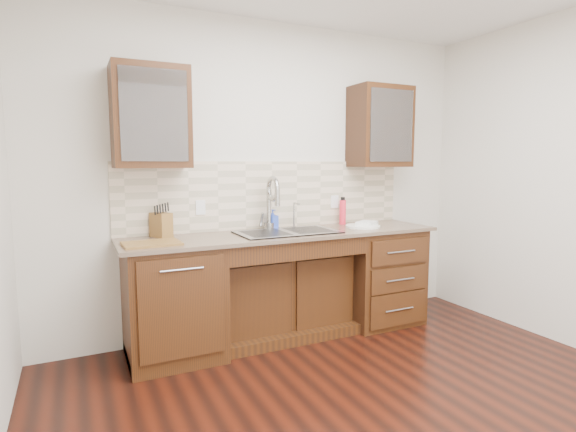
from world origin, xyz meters
name	(u,v)px	position (x,y,z in m)	size (l,w,h in m)	color
ground	(393,430)	(0.00, 0.00, -0.05)	(4.00, 3.50, 0.10)	black
wall_back	(269,178)	(0.00, 1.80, 1.35)	(4.00, 0.10, 2.70)	beige
base_cabinet_left	(174,301)	(-0.95, 1.44, 0.44)	(0.70, 0.62, 0.88)	#593014
base_cabinet_center	(282,294)	(0.00, 1.53, 0.35)	(1.20, 0.44, 0.70)	#593014
base_cabinet_right	(377,274)	(0.95, 1.44, 0.44)	(0.70, 0.62, 0.88)	#593014
countertop	(287,234)	(0.00, 1.43, 0.90)	(2.70, 0.65, 0.03)	#84705B
backsplash	(272,195)	(0.00, 1.74, 1.21)	(2.70, 0.02, 0.59)	beige
sink	(287,243)	(0.00, 1.41, 0.83)	(0.84, 0.46, 0.19)	#9E9EA5
faucet	(269,207)	(-0.07, 1.64, 1.11)	(0.04, 0.04, 0.40)	#999993
filter_tap	(294,214)	(0.18, 1.65, 1.03)	(0.02, 0.02, 0.24)	#999993
upper_cabinet_left	(150,117)	(-1.05, 1.58, 1.83)	(0.55, 0.34, 0.75)	#593014
upper_cabinet_right	(380,127)	(1.05, 1.58, 1.83)	(0.55, 0.34, 0.75)	#593014
outlet_left	(201,207)	(-0.65, 1.73, 1.12)	(0.08, 0.01, 0.12)	white
outlet_right	(335,202)	(0.65, 1.73, 1.12)	(0.08, 0.01, 0.12)	white
soap_bottle	(273,219)	(-0.02, 1.67, 1.00)	(0.08, 0.08, 0.17)	blue
water_bottle	(343,212)	(0.69, 1.64, 1.02)	(0.06, 0.06, 0.23)	red
plate	(363,226)	(0.75, 1.40, 0.92)	(0.31, 0.31, 0.02)	white
dish_towel	(367,223)	(0.81, 1.42, 0.94)	(0.20, 0.14, 0.03)	white
knife_block	(161,225)	(-0.99, 1.64, 1.01)	(0.10, 0.17, 0.19)	brown
cutting_board	(152,243)	(-1.11, 1.32, 0.92)	(0.39, 0.27, 0.02)	brown
cup_left_a	(132,123)	(-1.19, 1.58, 1.78)	(0.13, 0.13, 0.11)	white
cup_left_b	(166,125)	(-0.94, 1.58, 1.77)	(0.10, 0.10, 0.09)	white
cup_right_a	(368,132)	(0.91, 1.58, 1.77)	(0.12, 0.12, 0.10)	white
cup_right_b	(388,133)	(1.14, 1.58, 1.77)	(0.10, 0.10, 0.09)	white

